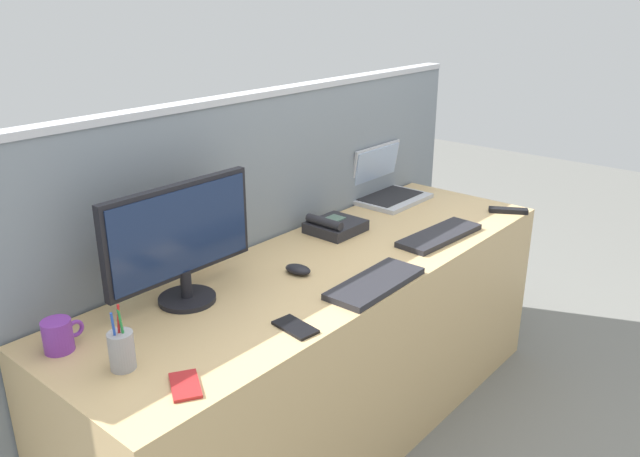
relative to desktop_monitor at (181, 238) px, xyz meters
name	(u,v)px	position (x,y,z in m)	size (l,w,h in m)	color
ground_plane	(329,428)	(0.54, -0.16, -0.96)	(10.00, 10.00, 0.00)	slate
desk	(330,349)	(0.54, -0.16, -0.59)	(2.14, 0.66, 0.74)	tan
cubicle_divider	(260,255)	(0.54, 0.21, -0.29)	(2.58, 0.07, 1.33)	gray
desktop_monitor	(181,238)	(0.00, 0.00, 0.00)	(0.54, 0.18, 0.39)	black
laptop	(385,186)	(1.29, 0.12, -0.15)	(0.35, 0.25, 0.26)	#B2B5BC
desk_phone	(334,226)	(0.79, 0.02, -0.19)	(0.21, 0.19, 0.08)	#232328
keyboard_main	(440,235)	(1.01, -0.34, -0.21)	(0.41, 0.14, 0.02)	#232328
keyboard_spare	(375,283)	(0.48, -0.41, -0.21)	(0.39, 0.15, 0.02)	#232328
computer_mouse_right_hand	(298,269)	(0.39, -0.14, -0.20)	(0.06, 0.10, 0.03)	black
pen_cup	(122,350)	(-0.36, -0.19, -0.16)	(0.07, 0.07, 0.19)	#99999E
cell_phone_red_case	(185,385)	(-0.30, -0.38, -0.21)	(0.07, 0.12, 0.01)	#B22323
cell_phone_black_slab	(295,327)	(0.09, -0.39, -0.21)	(0.07, 0.14, 0.01)	black
tv_remote	(508,210)	(1.49, -0.42, -0.21)	(0.04, 0.17, 0.02)	black
coffee_mug	(59,335)	(-0.42, 0.02, -0.17)	(0.12, 0.08, 0.09)	purple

